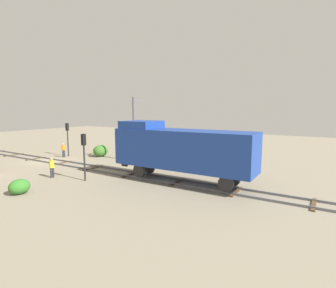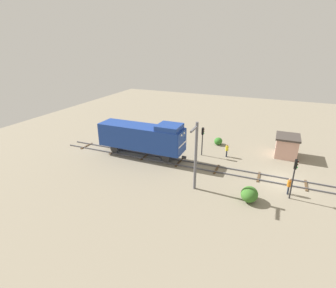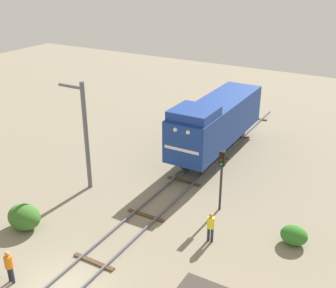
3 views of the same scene
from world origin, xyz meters
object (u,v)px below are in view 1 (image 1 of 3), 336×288
object	(u,v)px
locomotive	(180,148)
worker_near_track	(63,149)
catenary_mast	(134,127)
traffic_signal_mid	(84,148)
worker_by_signal	(52,166)
traffic_signal_near	(67,133)

from	to	relation	value
locomotive	worker_near_track	xyz separation A→B (m)	(-2.40, -17.28, -1.78)
locomotive	catenary_mast	bearing A→B (deg)	-120.68
worker_near_track	catenary_mast	bearing A→B (deg)	-125.39
traffic_signal_mid	catenary_mast	bearing A→B (deg)	-168.83
traffic_signal_mid	worker_by_signal	bearing A→B (deg)	-75.47
traffic_signal_near	worker_near_track	xyz separation A→B (m)	(0.80, 0.16, -1.83)
locomotive	traffic_signal_near	size ratio (longest dim) A/B	2.86
traffic_signal_near	traffic_signal_mid	world-z (taller)	traffic_signal_near
locomotive	traffic_signal_near	xyz separation A→B (m)	(-3.20, -17.45, 0.05)
worker_by_signal	catenary_mast	xyz separation A→B (m)	(-9.27, 1.42, 2.76)
traffic_signal_mid	worker_by_signal	distance (m)	3.59
traffic_signal_near	worker_by_signal	size ratio (longest dim) A/B	2.39
catenary_mast	traffic_signal_near	bearing A→B (deg)	-78.14
worker_by_signal	traffic_signal_near	bearing A→B (deg)	21.89
traffic_signal_near	locomotive	bearing A→B (deg)	79.61
traffic_signal_near	worker_near_track	bearing A→B (deg)	11.51
traffic_signal_mid	worker_near_track	world-z (taller)	traffic_signal_mid
locomotive	worker_near_track	world-z (taller)	locomotive
traffic_signal_near	traffic_signal_mid	bearing A→B (deg)	58.02
locomotive	worker_by_signal	world-z (taller)	locomotive
traffic_signal_near	catenary_mast	bearing A→B (deg)	101.86
traffic_signal_mid	worker_near_track	bearing A→B (deg)	-119.13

